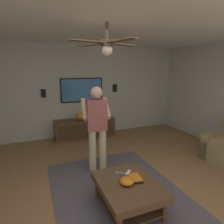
{
  "coord_description": "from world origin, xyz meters",
  "views": [
    {
      "loc": [
        -2.44,
        1.08,
        1.95
      ],
      "look_at": [
        0.83,
        -0.25,
        1.17
      ],
      "focal_mm": 31.35,
      "sensor_mm": 36.0,
      "label": 1
    }
  ],
  "objects_px": {
    "coffee_table": "(128,189)",
    "remote_black": "(138,183)",
    "tv": "(82,90)",
    "ceiling_fan": "(106,45)",
    "person_standing": "(97,124)",
    "remote_grey": "(120,173)",
    "vase_round": "(80,116)",
    "wall_speaker_left": "(115,88)",
    "remote_white": "(128,173)",
    "wall_speaker_right": "(43,93)",
    "book": "(135,178)",
    "media_console": "(85,128)",
    "bowl": "(127,181)"
  },
  "relations": [
    {
      "from": "coffee_table",
      "to": "remote_black",
      "type": "xyz_separation_m",
      "value": [
        -0.07,
        -0.11,
        0.12
      ]
    },
    {
      "from": "tv",
      "to": "ceiling_fan",
      "type": "height_order",
      "value": "ceiling_fan"
    },
    {
      "from": "person_standing",
      "to": "remote_grey",
      "type": "relative_size",
      "value": 10.93
    },
    {
      "from": "vase_round",
      "to": "wall_speaker_left",
      "type": "bearing_deg",
      "value": -75.82
    },
    {
      "from": "person_standing",
      "to": "remote_black",
      "type": "distance_m",
      "value": 1.41
    },
    {
      "from": "remote_white",
      "to": "wall_speaker_right",
      "type": "height_order",
      "value": "wall_speaker_right"
    },
    {
      "from": "coffee_table",
      "to": "wall_speaker_left",
      "type": "xyz_separation_m",
      "value": [
        3.37,
        -1.22,
        1.08
      ]
    },
    {
      "from": "remote_white",
      "to": "ceiling_fan",
      "type": "distance_m",
      "value": 1.93
    },
    {
      "from": "remote_grey",
      "to": "book",
      "type": "xyz_separation_m",
      "value": [
        -0.21,
        -0.14,
        0.01
      ]
    },
    {
      "from": "media_console",
      "to": "vase_round",
      "type": "height_order",
      "value": "vase_round"
    },
    {
      "from": "person_standing",
      "to": "wall_speaker_right",
      "type": "relative_size",
      "value": 7.45
    },
    {
      "from": "remote_white",
      "to": "bowl",
      "type": "bearing_deg",
      "value": -163.18
    },
    {
      "from": "coffee_table",
      "to": "media_console",
      "type": "bearing_deg",
      "value": -3.45
    },
    {
      "from": "tv",
      "to": "remote_grey",
      "type": "xyz_separation_m",
      "value": [
        -3.11,
        0.2,
        -0.95
      ]
    },
    {
      "from": "person_standing",
      "to": "book",
      "type": "distance_m",
      "value": 1.31
    },
    {
      "from": "tv",
      "to": "wall_speaker_right",
      "type": "xyz_separation_m",
      "value": [
        0.01,
        1.06,
        -0.05
      ]
    },
    {
      "from": "ceiling_fan",
      "to": "media_console",
      "type": "bearing_deg",
      "value": -6.31
    },
    {
      "from": "media_console",
      "to": "book",
      "type": "xyz_separation_m",
      "value": [
        -3.08,
        0.06,
        0.14
      ]
    },
    {
      "from": "bowl",
      "to": "ceiling_fan",
      "type": "distance_m",
      "value": 1.95
    },
    {
      "from": "coffee_table",
      "to": "bowl",
      "type": "height_order",
      "value": "bowl"
    },
    {
      "from": "tv",
      "to": "wall_speaker_right",
      "type": "relative_size",
      "value": 5.51
    },
    {
      "from": "coffee_table",
      "to": "wall_speaker_left",
      "type": "relative_size",
      "value": 4.55
    },
    {
      "from": "bowl",
      "to": "remote_grey",
      "type": "distance_m",
      "value": 0.28
    },
    {
      "from": "tv",
      "to": "bowl",
      "type": "xyz_separation_m",
      "value": [
        -3.38,
        0.22,
        -0.91
      ]
    },
    {
      "from": "bowl",
      "to": "wall_speaker_right",
      "type": "relative_size",
      "value": 0.92
    },
    {
      "from": "remote_grey",
      "to": "ceiling_fan",
      "type": "distance_m",
      "value": 1.91
    },
    {
      "from": "remote_grey",
      "to": "vase_round",
      "type": "xyz_separation_m",
      "value": [
        2.82,
        -0.06,
        0.25
      ]
    },
    {
      "from": "remote_white",
      "to": "ceiling_fan",
      "type": "xyz_separation_m",
      "value": [
        0.37,
        0.2,
        1.88
      ]
    },
    {
      "from": "coffee_table",
      "to": "bowl",
      "type": "distance_m",
      "value": 0.16
    },
    {
      "from": "remote_black",
      "to": "ceiling_fan",
      "type": "distance_m",
      "value": 2.0
    },
    {
      "from": "remote_white",
      "to": "remote_grey",
      "type": "xyz_separation_m",
      "value": [
        0.03,
        0.12,
        0.0
      ]
    },
    {
      "from": "remote_white",
      "to": "person_standing",
      "type": "bearing_deg",
      "value": 55.99
    },
    {
      "from": "remote_black",
      "to": "coffee_table",
      "type": "bearing_deg",
      "value": 163.82
    },
    {
      "from": "tv",
      "to": "media_console",
      "type": "bearing_deg",
      "value": 0.0
    },
    {
      "from": "media_console",
      "to": "wall_speaker_right",
      "type": "distance_m",
      "value": 1.5
    },
    {
      "from": "remote_black",
      "to": "vase_round",
      "type": "height_order",
      "value": "vase_round"
    },
    {
      "from": "person_standing",
      "to": "bowl",
      "type": "height_order",
      "value": "person_standing"
    },
    {
      "from": "wall_speaker_left",
      "to": "ceiling_fan",
      "type": "distance_m",
      "value": 3.21
    },
    {
      "from": "remote_white",
      "to": "tv",
      "type": "bearing_deg",
      "value": 45.65
    },
    {
      "from": "tv",
      "to": "person_standing",
      "type": "distance_m",
      "value": 2.19
    },
    {
      "from": "vase_round",
      "to": "wall_speaker_left",
      "type": "relative_size",
      "value": 1.0
    },
    {
      "from": "remote_white",
      "to": "remote_black",
      "type": "distance_m",
      "value": 0.28
    },
    {
      "from": "coffee_table",
      "to": "tv",
      "type": "distance_m",
      "value": 3.53
    },
    {
      "from": "coffee_table",
      "to": "tv",
      "type": "height_order",
      "value": "tv"
    },
    {
      "from": "coffee_table",
      "to": "tv",
      "type": "bearing_deg",
      "value": -3.2
    },
    {
      "from": "media_console",
      "to": "ceiling_fan",
      "type": "xyz_separation_m",
      "value": [
        -2.53,
        0.28,
        2.02
      ]
    },
    {
      "from": "tv",
      "to": "wall_speaker_right",
      "type": "bearing_deg",
      "value": -90.71
    },
    {
      "from": "media_console",
      "to": "tv",
      "type": "distance_m",
      "value": 1.11
    },
    {
      "from": "tv",
      "to": "wall_speaker_left",
      "type": "height_order",
      "value": "tv"
    },
    {
      "from": "media_console",
      "to": "bowl",
      "type": "height_order",
      "value": "media_console"
    }
  ]
}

